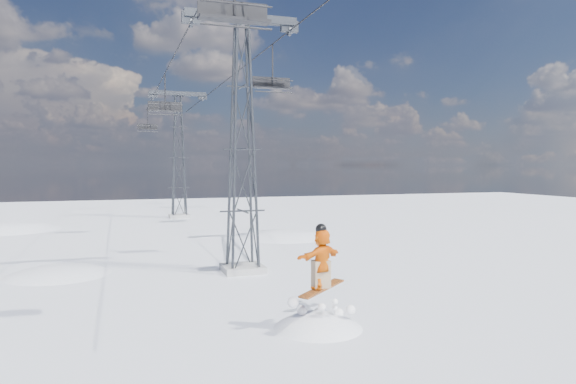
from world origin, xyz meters
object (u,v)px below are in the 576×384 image
snowboarder_jump (318,382)px  lift_chair_near (234,13)px  lift_tower_far (179,158)px  lift_tower_near (242,150)px

snowboarder_jump → lift_chair_near: size_ratio=2.94×
lift_tower_far → snowboarder_jump: bearing=-89.6°
lift_tower_near → lift_tower_far: bearing=90.0°
lift_tower_near → snowboarder_jump: (0.26, -8.46, -7.09)m
snowboarder_jump → lift_tower_near: bearing=91.8°
lift_tower_near → lift_tower_far: (0.00, 25.00, 0.00)m
lift_tower_near → snowboarder_jump: 11.04m
lift_tower_far → lift_chair_near: (-2.20, -33.44, 3.45)m
lift_tower_near → lift_tower_far: 25.00m
lift_tower_far → snowboarder_jump: 34.21m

